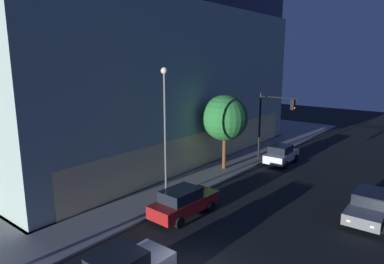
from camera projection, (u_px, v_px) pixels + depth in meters
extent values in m
cube|color=#4C4C51|center=(98.00, 140.00, 40.02)|extent=(32.03, 31.43, 0.15)
cube|color=#FBDE95|center=(202.00, 148.00, 30.34)|extent=(28.46, 0.60, 3.01)
cube|color=#98B0A4|center=(94.00, 80.00, 38.59)|extent=(31.63, 31.03, 13.83)
cube|color=#272B45|center=(89.00, 1.00, 36.84)|extent=(31.00, 30.41, 3.17)
cylinder|color=black|center=(260.00, 126.00, 32.09)|extent=(0.18, 0.18, 6.18)
cylinder|color=black|center=(279.00, 98.00, 30.26)|extent=(0.41, 3.79, 0.12)
cube|color=black|center=(293.00, 105.00, 29.47)|extent=(0.34, 0.34, 0.90)
sphere|color=red|center=(295.00, 108.00, 29.41)|extent=(0.18, 0.18, 0.18)
cylinder|color=#575757|center=(165.00, 138.00, 22.29)|extent=(0.16, 0.16, 8.32)
sphere|color=#F9EFC6|center=(164.00, 71.00, 21.41)|extent=(0.44, 0.44, 0.44)
cylinder|color=brown|center=(224.00, 152.00, 29.19)|extent=(0.33, 0.33, 2.86)
sphere|color=#277733|center=(225.00, 118.00, 28.58)|extent=(3.85, 3.85, 3.85)
cube|color=black|center=(117.00, 263.00, 13.48)|extent=(2.07, 1.67, 0.68)
cube|color=#F9F4CC|center=(152.00, 249.00, 15.83)|extent=(0.12, 0.20, 0.12)
cube|color=#F9F4CC|center=(170.00, 257.00, 15.15)|extent=(0.12, 0.20, 0.12)
cylinder|color=black|center=(134.00, 260.00, 15.54)|extent=(0.71, 0.24, 0.71)
cube|color=maroon|center=(185.00, 204.00, 20.77)|extent=(4.75, 1.96, 0.76)
cube|color=black|center=(181.00, 195.00, 20.36)|extent=(2.40, 1.69, 0.66)
cube|color=#F9F4CC|center=(202.00, 191.00, 22.81)|extent=(0.13, 0.20, 0.12)
cube|color=#F9F4CC|center=(215.00, 195.00, 22.13)|extent=(0.13, 0.20, 0.12)
cylinder|color=black|center=(189.00, 199.00, 22.49)|extent=(0.67, 0.26, 0.66)
cylinder|color=black|center=(211.00, 206.00, 21.35)|extent=(0.67, 0.26, 0.66)
cylinder|color=black|center=(157.00, 213.00, 20.34)|extent=(0.67, 0.26, 0.66)
cylinder|color=black|center=(179.00, 223.00, 19.20)|extent=(0.67, 0.26, 0.66)
cube|color=slate|center=(369.00, 209.00, 20.22)|extent=(4.82, 2.07, 0.64)
cube|color=black|center=(371.00, 197.00, 20.36)|extent=(2.35, 1.82, 0.67)
cube|color=#F9F4CC|center=(372.00, 227.00, 18.05)|extent=(0.12, 0.20, 0.12)
cube|color=#F9F4CC|center=(349.00, 221.00, 18.75)|extent=(0.12, 0.20, 0.12)
cylinder|color=black|center=(383.00, 228.00, 18.55)|extent=(0.65, 0.26, 0.65)
cylinder|color=black|center=(345.00, 218.00, 19.71)|extent=(0.65, 0.26, 0.65)
cylinder|color=black|center=(356.00, 202.00, 22.02)|extent=(0.65, 0.26, 0.65)
cube|color=silver|center=(281.00, 156.00, 31.24)|extent=(4.25, 1.96, 0.71)
cube|color=black|center=(280.00, 149.00, 30.85)|extent=(2.14, 1.70, 0.68)
cube|color=#F9F4CC|center=(284.00, 150.00, 33.16)|extent=(0.13, 0.20, 0.12)
cube|color=#F9F4CC|center=(295.00, 152.00, 32.53)|extent=(0.13, 0.20, 0.12)
cylinder|color=black|center=(277.00, 155.00, 32.86)|extent=(0.72, 0.27, 0.71)
cylinder|color=black|center=(296.00, 158.00, 31.81)|extent=(0.72, 0.27, 0.71)
cylinder|color=black|center=(266.00, 161.00, 30.82)|extent=(0.72, 0.27, 0.71)
cylinder|color=black|center=(285.00, 165.00, 29.77)|extent=(0.72, 0.27, 0.71)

